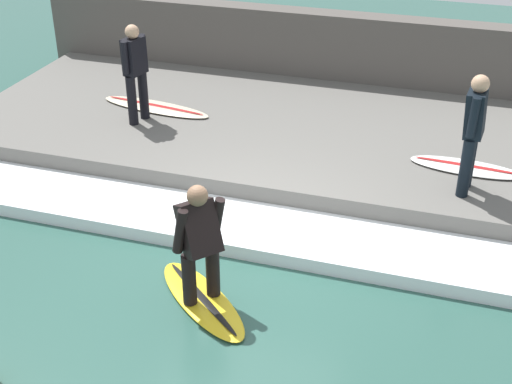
# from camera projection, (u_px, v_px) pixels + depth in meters

# --- Properties ---
(ground_plane) EXTENTS (28.00, 28.00, 0.00)m
(ground_plane) POSITION_uv_depth(u_px,v_px,m) (243.00, 259.00, 9.19)
(ground_plane) COLOR #2D564C
(concrete_ledge) EXTENTS (4.40, 11.47, 0.44)m
(concrete_ledge) POSITION_uv_depth(u_px,v_px,m) (307.00, 138.00, 11.85)
(concrete_ledge) COLOR #66635E
(concrete_ledge) RESTS_ON ground_plane
(back_wall) EXTENTS (0.50, 12.04, 1.67)m
(back_wall) POSITION_uv_depth(u_px,v_px,m) (339.00, 57.00, 13.58)
(back_wall) COLOR #544F49
(back_wall) RESTS_ON ground_plane
(wave_foam_crest) EXTENTS (1.17, 10.89, 0.19)m
(wave_foam_crest) POSITION_uv_depth(u_px,v_px,m) (256.00, 231.00, 9.59)
(wave_foam_crest) COLOR white
(wave_foam_crest) RESTS_ON ground_plane
(surfboard_riding) EXTENTS (1.54, 1.67, 0.07)m
(surfboard_riding) POSITION_uv_depth(u_px,v_px,m) (202.00, 300.00, 8.40)
(surfboard_riding) COLOR yellow
(surfboard_riding) RESTS_ON ground_plane
(surfer_riding) EXTENTS (0.60, 0.60, 1.50)m
(surfer_riding) POSITION_uv_depth(u_px,v_px,m) (199.00, 238.00, 7.97)
(surfer_riding) COLOR black
(surfer_riding) RESTS_ON surfboard_riding
(surfer_waiting_near) EXTENTS (0.54, 0.32, 1.64)m
(surfer_waiting_near) POSITION_uv_depth(u_px,v_px,m) (135.00, 68.00, 11.49)
(surfer_waiting_near) COLOR black
(surfer_waiting_near) RESTS_ON concrete_ledge
(surfboard_waiting_near) EXTENTS (0.78, 2.13, 0.07)m
(surfboard_waiting_near) POSITION_uv_depth(u_px,v_px,m) (156.00, 107.00, 12.38)
(surfboard_waiting_near) COLOR beige
(surfboard_waiting_near) RESTS_ON concrete_ledge
(surfer_waiting_far) EXTENTS (0.57, 0.30, 1.68)m
(surfer_waiting_far) POSITION_uv_depth(u_px,v_px,m) (473.00, 128.00, 9.40)
(surfer_waiting_far) COLOR black
(surfer_waiting_far) RESTS_ON concrete_ledge
(surfboard_waiting_far) EXTENTS (0.63, 1.67, 0.07)m
(surfboard_waiting_far) POSITION_uv_depth(u_px,v_px,m) (466.00, 167.00, 10.40)
(surfboard_waiting_far) COLOR white
(surfboard_waiting_far) RESTS_ON concrete_ledge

